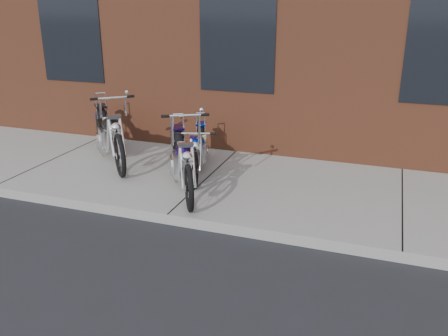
% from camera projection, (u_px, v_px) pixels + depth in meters
% --- Properties ---
extents(ground, '(120.00, 120.00, 0.00)m').
position_uv_depth(ground, '(168.00, 225.00, 6.45)').
color(ground, black).
rests_on(ground, ground).
extents(sidewalk, '(22.00, 3.00, 0.15)m').
position_uv_depth(sidewalk, '(208.00, 182.00, 7.76)').
color(sidewalk, gray).
rests_on(sidewalk, ground).
extents(chopper_purple, '(1.23, 2.07, 1.30)m').
position_uv_depth(chopper_purple, '(183.00, 162.00, 7.19)').
color(chopper_purple, black).
rests_on(chopper_purple, sidewalk).
extents(chopper_blue, '(0.77, 1.94, 0.87)m').
position_uv_depth(chopper_blue, '(199.00, 151.00, 7.89)').
color(chopper_blue, black).
rests_on(chopper_blue, sidewalk).
extents(chopper_third, '(1.76, 1.95, 1.28)m').
position_uv_depth(chopper_third, '(110.00, 136.00, 8.44)').
color(chopper_third, black).
rests_on(chopper_third, sidewalk).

